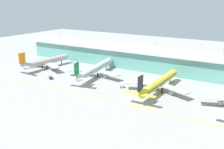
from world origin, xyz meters
name	(u,v)px	position (x,y,z in m)	size (l,w,h in m)	color
ground_plane	(96,103)	(0.00, 0.00, 0.00)	(600.00, 600.00, 0.00)	#9E9E99
terminal_building	(157,60)	(0.00, 96.09, 9.36)	(288.00, 34.00, 27.31)	#5B9E93
airliner_nearest	(46,62)	(-90.13, 46.52, 6.44)	(48.72, 60.26, 18.90)	#ADB2BC
airliner_near_middle	(95,69)	(-35.44, 48.89, 6.46)	(47.96, 71.20, 18.90)	silver
airliner_far_middle	(159,83)	(24.56, 41.76, 6.45)	(48.80, 68.66, 18.90)	yellow
taxiway_stripe_west	(28,82)	(-71.00, 8.67, 0.02)	(28.00, 0.70, 0.04)	yellow
taxiway_stripe_mid_west	(61,89)	(-37.00, 8.67, 0.02)	(28.00, 0.70, 0.04)	yellow
taxiway_stripe_centre	(100,98)	(-3.00, 8.67, 0.02)	(28.00, 0.70, 0.04)	yellow
taxiway_stripe_mid_east	(146,109)	(31.00, 8.67, 0.02)	(28.00, 0.70, 0.04)	yellow
taxiway_stripe_east	(205,123)	(65.00, 8.67, 0.02)	(28.00, 0.70, 0.04)	yellow
baggage_cart	(122,86)	(-1.28, 35.18, 1.26)	(3.83, 3.81, 2.48)	silver
pushback_tug	(51,78)	(-61.57, 23.70, 1.10)	(4.99, 4.46, 1.85)	#333842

